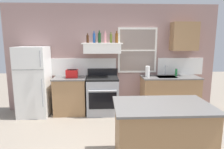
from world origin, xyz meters
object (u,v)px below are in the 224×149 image
object	(u,v)px
refrigerator	(34,82)
paper_towel_roll	(147,71)
toaster	(72,73)
bottle_blue_liqueur	(94,38)
dish_soap_bottle	(176,72)
bottle_dark_green_wine	(99,38)
bottle_amber_wine	(117,38)
kitchen_island	(161,134)
stove_range	(103,95)
bottle_rose_pink	(105,38)
bottle_brown_stout	(88,39)
bottle_olive_oil_square	(111,38)

from	to	relation	value
refrigerator	paper_towel_roll	size ratio (longest dim) A/B	6.15
refrigerator	toaster	distance (m)	0.93
bottle_blue_liqueur	dish_soap_bottle	world-z (taller)	bottle_blue_liqueur
bottle_dark_green_wine	bottle_amber_wine	bearing A→B (deg)	-4.27
refrigerator	bottle_blue_liqueur	world-z (taller)	bottle_blue_liqueur
kitchen_island	dish_soap_bottle	bearing A→B (deg)	65.30
stove_range	bottle_rose_pink	size ratio (longest dim) A/B	3.79
toaster	bottle_dark_green_wine	world-z (taller)	bottle_dark_green_wine
bottle_dark_green_wine	dish_soap_bottle	world-z (taller)	bottle_dark_green_wine
bottle_brown_stout	dish_soap_bottle	world-z (taller)	bottle_brown_stout
refrigerator	bottle_olive_oil_square	distance (m)	2.13
dish_soap_bottle	bottle_amber_wine	bearing A→B (deg)	-178.45
bottle_blue_liqueur	kitchen_island	bearing A→B (deg)	-64.56
stove_range	bottle_dark_green_wine	bearing A→B (deg)	117.52
bottle_rose_pink	paper_towel_roll	distance (m)	1.34
bottle_brown_stout	paper_towel_roll	distance (m)	1.66
toaster	refrigerator	bearing A→B (deg)	-175.78
toaster	dish_soap_bottle	size ratio (longest dim) A/B	1.65
bottle_rose_pink	bottle_olive_oil_square	size ratio (longest dim) A/B	1.10
kitchen_island	toaster	bearing A→B (deg)	127.16
refrigerator	dish_soap_bottle	bearing A→B (deg)	2.60
stove_range	paper_towel_roll	world-z (taller)	paper_towel_roll
dish_soap_bottle	bottle_rose_pink	bearing A→B (deg)	179.90
stove_range	bottle_blue_liqueur	bearing A→B (deg)	142.63
bottle_rose_pink	paper_towel_roll	xyz separation A→B (m)	(1.05, -0.10, -0.82)
refrigerator	bottle_dark_green_wine	world-z (taller)	bottle_dark_green_wine
refrigerator	bottle_olive_oil_square	bearing A→B (deg)	5.04
paper_towel_roll	stove_range	bearing A→B (deg)	-178.08
refrigerator	bottle_dark_green_wine	bearing A→B (deg)	5.41
stove_range	bottle_rose_pink	world-z (taller)	bottle_rose_pink
bottle_rose_pink	dish_soap_bottle	bearing A→B (deg)	-0.10
dish_soap_bottle	paper_towel_roll	bearing A→B (deg)	-172.54
refrigerator	stove_range	distance (m)	1.69
stove_range	bottle_olive_oil_square	distance (m)	1.41
bottle_blue_liqueur	bottle_amber_wine	world-z (taller)	same
bottle_brown_stout	bottle_amber_wine	world-z (taller)	bottle_amber_wine
toaster	bottle_blue_liqueur	bearing A→B (deg)	10.94
bottle_blue_liqueur	toaster	bearing A→B (deg)	-169.06
dish_soap_bottle	kitchen_island	distance (m)	2.50
toaster	bottle_rose_pink	bearing A→B (deg)	6.77
bottle_olive_oil_square	bottle_amber_wine	bearing A→B (deg)	-18.50
toaster	bottle_brown_stout	distance (m)	0.92
refrigerator	bottle_blue_liqueur	distance (m)	1.79
kitchen_island	bottle_dark_green_wine	bearing A→B (deg)	112.86
bottle_rose_pink	bottle_olive_oil_square	xyz separation A→B (m)	(0.15, 0.00, -0.01)
bottle_olive_oil_square	bottle_amber_wine	xyz separation A→B (m)	(0.14, -0.05, 0.01)
bottle_brown_stout	bottle_blue_liqueur	xyz separation A→B (m)	(0.15, 0.10, 0.02)
bottle_rose_pink	bottle_amber_wine	xyz separation A→B (m)	(0.28, -0.04, -0.00)
bottle_olive_oil_square	bottle_brown_stout	bearing A→B (deg)	-170.49
bottle_brown_stout	kitchen_island	xyz separation A→B (m)	(1.21, -2.12, -1.38)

